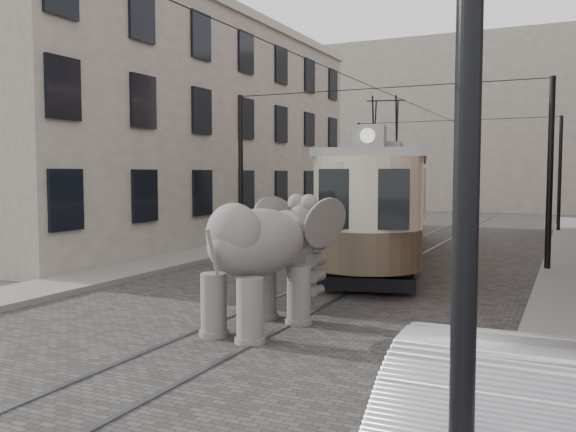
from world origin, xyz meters
The scene contains 9 objects.
ground centered at (0.00, 0.00, 0.00)m, with size 120.00×120.00×0.00m, color #423F3D.
tram_rails centered at (0.00, 0.00, 0.01)m, with size 1.54×80.00×0.02m, color slate, non-canonical shape.
sidewalk_right centered at (6.00, 0.00, 0.07)m, with size 2.00×60.00×0.15m, color slate.
sidewalk_left centered at (-6.50, 0.00, 0.07)m, with size 2.00×60.00×0.15m, color slate.
stucco_building centered at (-11.00, 10.00, 5.00)m, with size 7.00×24.00×10.00m, color gray.
distant_block centered at (0.00, 40.00, 7.00)m, with size 28.00×10.00×14.00m, color gray.
catenary centered at (-0.20, 5.00, 3.00)m, with size 11.00×30.20×6.00m, color black, non-canonical shape.
tram centered at (-0.32, 7.19, 2.86)m, with size 2.97×14.41×5.72m, color beige, non-canonical shape.
elephant centered at (0.31, -3.81, 1.32)m, with size 2.38×4.33×2.65m, color #63605B, non-canonical shape.
Camera 1 is at (5.87, -14.33, 3.07)m, focal length 38.23 mm.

